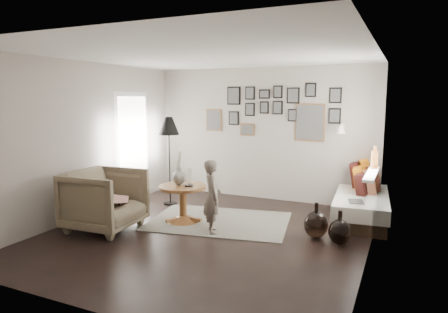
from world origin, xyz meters
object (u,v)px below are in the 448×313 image
at_px(armchair, 105,200).
at_px(magazine_basket, 109,215).
at_px(child, 212,197).
at_px(pedestal_table, 183,205).
at_px(demijohn_small, 340,232).
at_px(vase, 179,175).
at_px(demijohn_large, 316,224).
at_px(daybed, 362,201).
at_px(floor_lamp, 169,129).

height_order(armchair, magazine_basket, armchair).
relative_size(armchair, child, 0.92).
bearing_deg(magazine_basket, armchair, -81.14).
bearing_deg(armchair, pedestal_table, -50.89).
xyz_separation_m(demijohn_small, child, (-1.80, -0.30, 0.37)).
xyz_separation_m(magazine_basket, child, (1.57, 0.45, 0.35)).
xyz_separation_m(vase, demijohn_small, (2.55, 0.00, -0.59)).
relative_size(pedestal_table, demijohn_large, 1.47).
bearing_deg(child, armchair, 74.70).
bearing_deg(daybed, floor_lamp, -174.93).
bearing_deg(magazine_basket, vase, 42.49).
relative_size(vase, daybed, 0.28).
height_order(pedestal_table, vase, vase).
distance_m(vase, magazine_basket, 1.25).
bearing_deg(floor_lamp, pedestal_table, -47.25).
bearing_deg(armchair, daybed, -60.97).
height_order(daybed, armchair, daybed).
relative_size(demijohn_large, child, 0.47).
distance_m(pedestal_table, vase, 0.50).
bearing_deg(vase, floor_lamp, 130.39).
relative_size(daybed, demijohn_small, 4.20).
distance_m(vase, daybed, 3.08).
bearing_deg(daybed, child, -143.19).
bearing_deg(child, pedestal_table, 33.01).
distance_m(pedestal_table, armchair, 1.22).
bearing_deg(floor_lamp, demijohn_large, -13.77).
distance_m(magazine_basket, demijohn_small, 3.46).
relative_size(pedestal_table, daybed, 0.39).
height_order(demijohn_large, child, child).
bearing_deg(child, daybed, -83.12).
distance_m(vase, armchair, 1.21).
distance_m(daybed, child, 2.60).
xyz_separation_m(daybed, demijohn_small, (-0.15, -1.41, -0.12)).
xyz_separation_m(vase, child, (0.75, -0.30, -0.22)).
distance_m(floor_lamp, magazine_basket, 2.01).
distance_m(magazine_basket, child, 1.67).
bearing_deg(pedestal_table, armchair, -137.25).
relative_size(vase, floor_lamp, 0.33).
height_order(pedestal_table, demijohn_large, pedestal_table).
bearing_deg(armchair, magazine_basket, 5.22).
bearing_deg(demijohn_large, pedestal_table, -176.18).
height_order(daybed, child, child).
height_order(demijohn_large, demijohn_small, demijohn_large).
relative_size(armchair, floor_lamp, 0.61).
relative_size(magazine_basket, child, 0.38).
xyz_separation_m(magazine_basket, demijohn_small, (3.37, 0.75, -0.03)).
distance_m(daybed, floor_lamp, 3.64).
bearing_deg(demijohn_large, vase, -176.84).
height_order(demijohn_small, child, child).
xyz_separation_m(floor_lamp, child, (1.46, -1.14, -0.88)).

